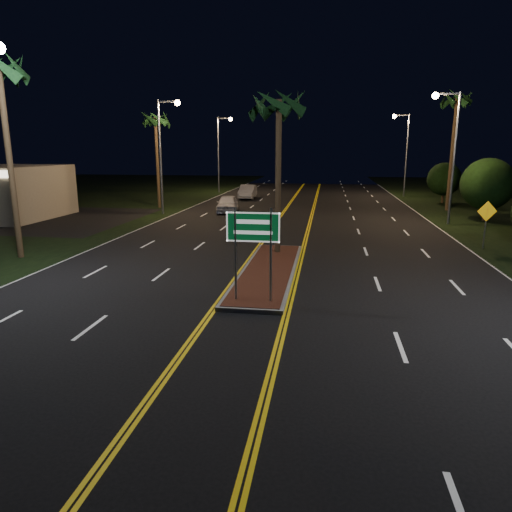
% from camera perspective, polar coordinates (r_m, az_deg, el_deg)
% --- Properties ---
extents(ground, '(120.00, 120.00, 0.00)m').
position_cam_1_polar(ground, '(13.24, -2.33, -10.01)').
color(ground, black).
rests_on(ground, ground).
extents(median_island, '(2.25, 10.25, 0.17)m').
position_cam_1_polar(median_island, '(19.76, 1.58, -1.86)').
color(median_island, gray).
rests_on(median_island, ground).
extents(highway_sign, '(1.80, 0.08, 3.20)m').
position_cam_1_polar(highway_sign, '(15.18, -0.38, 2.53)').
color(highway_sign, gray).
rests_on(highway_sign, ground).
extents(streetlight_left_mid, '(1.91, 0.44, 9.00)m').
position_cam_1_polar(streetlight_left_mid, '(38.21, -11.38, 13.60)').
color(streetlight_left_mid, gray).
rests_on(streetlight_left_mid, ground).
extents(streetlight_left_far, '(1.91, 0.44, 9.00)m').
position_cam_1_polar(streetlight_left_far, '(57.42, -4.38, 13.59)').
color(streetlight_left_far, gray).
rests_on(streetlight_left_far, ground).
extents(streetlight_right_mid, '(1.91, 0.44, 9.00)m').
position_cam_1_polar(streetlight_right_mid, '(34.92, 23.07, 12.90)').
color(streetlight_right_mid, gray).
rests_on(streetlight_right_mid, ground).
extents(streetlight_right_far, '(1.91, 0.44, 9.00)m').
position_cam_1_polar(streetlight_right_far, '(54.56, 17.98, 13.03)').
color(streetlight_right_far, gray).
rests_on(streetlight_right_far, ground).
extents(palm_median, '(2.40, 2.40, 8.30)m').
position_cam_1_polar(palm_median, '(22.65, 2.89, 18.40)').
color(palm_median, '#382819').
rests_on(palm_median, ground).
extents(palm_left_far, '(2.40, 2.40, 8.80)m').
position_cam_1_polar(palm_left_far, '(42.80, -12.48, 16.28)').
color(palm_left_far, '#382819').
rests_on(palm_left_far, ground).
extents(palm_right_far, '(2.40, 2.40, 10.30)m').
position_cam_1_polar(palm_right_far, '(43.38, 23.82, 17.32)').
color(palm_right_far, '#382819').
rests_on(palm_right_far, ground).
extents(shrub_mid, '(3.78, 3.78, 4.62)m').
position_cam_1_polar(shrub_mid, '(37.84, 26.96, 8.01)').
color(shrub_mid, '#382819').
rests_on(shrub_mid, ground).
extents(shrub_far, '(3.24, 3.24, 3.96)m').
position_cam_1_polar(shrub_far, '(49.35, 22.47, 8.86)').
color(shrub_far, '#382819').
rests_on(shrub_far, ground).
extents(car_near, '(2.83, 5.30, 1.68)m').
position_cam_1_polar(car_near, '(38.94, -3.59, 6.72)').
color(car_near, silver).
rests_on(car_near, ground).
extents(car_far, '(2.40, 5.23, 1.72)m').
position_cam_1_polar(car_far, '(49.87, -1.05, 8.18)').
color(car_far, silver).
rests_on(car_far, ground).
extents(warning_sign, '(1.05, 0.26, 2.56)m').
position_cam_1_polar(warning_sign, '(27.19, 26.84, 4.28)').
color(warning_sign, gray).
rests_on(warning_sign, ground).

